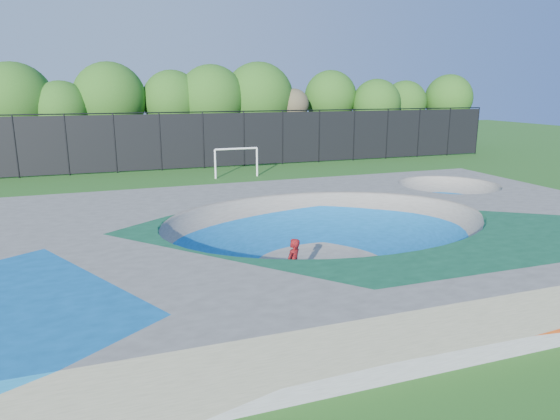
# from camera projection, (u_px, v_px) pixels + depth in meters

# --- Properties ---
(ground) EXTENTS (120.00, 120.00, 0.00)m
(ground) POSITION_uv_depth(u_px,v_px,m) (327.00, 260.00, 16.74)
(ground) COLOR #225918
(ground) RESTS_ON ground
(skate_deck) EXTENTS (22.00, 14.00, 1.50)m
(skate_deck) POSITION_uv_depth(u_px,v_px,m) (327.00, 239.00, 16.56)
(skate_deck) COLOR gray
(skate_deck) RESTS_ON ground
(skater) EXTENTS (0.68, 0.65, 1.56)m
(skater) POSITION_uv_depth(u_px,v_px,m) (293.00, 265.00, 14.02)
(skater) COLOR red
(skater) RESTS_ON ground
(skateboard) EXTENTS (0.76, 0.64, 0.05)m
(skateboard) POSITION_uv_depth(u_px,v_px,m) (293.00, 290.00, 14.20)
(skateboard) COLOR black
(skateboard) RESTS_ON ground
(soccer_goal) EXTENTS (2.89, 0.12, 1.91)m
(soccer_goal) POSITION_uv_depth(u_px,v_px,m) (236.00, 157.00, 32.04)
(soccer_goal) COLOR white
(soccer_goal) RESTS_ON ground
(fence) EXTENTS (48.09, 0.09, 4.04)m
(fence) POSITION_uv_depth(u_px,v_px,m) (203.00, 139.00, 35.46)
(fence) COLOR black
(fence) RESTS_ON ground
(treeline) EXTENTS (53.92, 6.93, 7.79)m
(treeline) POSITION_uv_depth(u_px,v_px,m) (172.00, 100.00, 39.48)
(treeline) COLOR #412A20
(treeline) RESTS_ON ground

